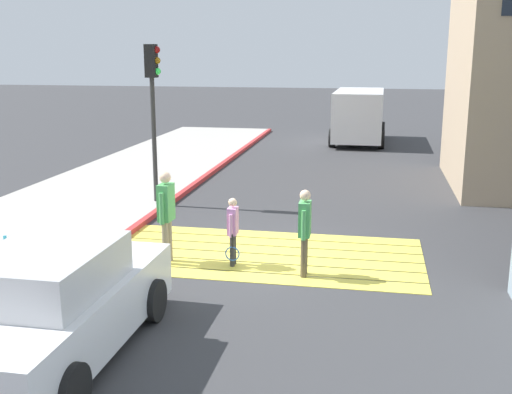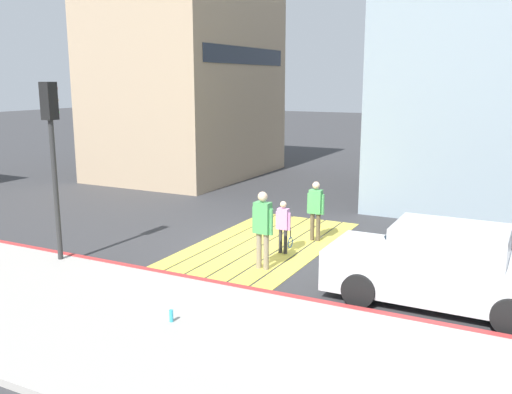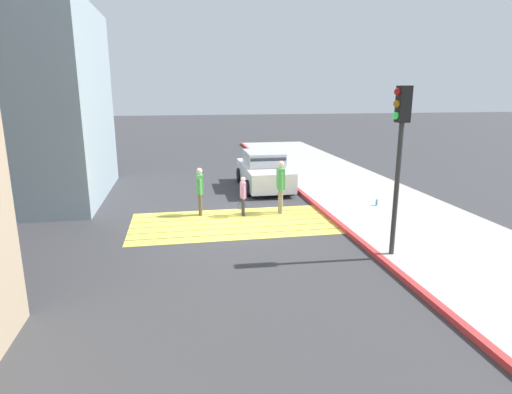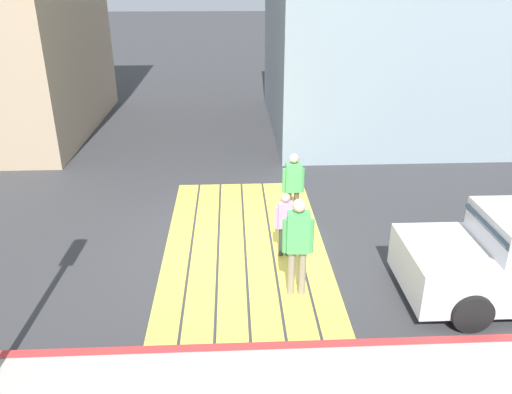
{
  "view_description": "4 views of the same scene",
  "coord_description": "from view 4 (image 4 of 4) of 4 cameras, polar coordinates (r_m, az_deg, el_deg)",
  "views": [
    {
      "loc": [
        2.11,
        -11.9,
        4.05
      ],
      "look_at": [
        -0.35,
        0.99,
        0.97
      ],
      "focal_mm": 43.49,
      "sensor_mm": 36.0,
      "label": 1
    },
    {
      "loc": [
        -12.8,
        -6.31,
        4.28
      ],
      "look_at": [
        0.55,
        0.51,
        1.14
      ],
      "focal_mm": 39.32,
      "sensor_mm": 36.0,
      "label": 2
    },
    {
      "loc": [
        1.59,
        13.01,
        4.16
      ],
      "look_at": [
        -0.77,
        -0.01,
        0.83
      ],
      "focal_mm": 30.14,
      "sensor_mm": 36.0,
      "label": 3
    },
    {
      "loc": [
        -9.23,
        0.22,
        5.26
      ],
      "look_at": [
        0.16,
        -0.24,
        1.0
      ],
      "focal_mm": 35.94,
      "sensor_mm": 36.0,
      "label": 4
    }
  ],
  "objects": [
    {
      "name": "ground_plane",
      "position": [
        10.63,
        -1.24,
        -5.32
      ],
      "size": [
        120.0,
        120.0,
        0.0
      ],
      "primitive_type": "plane",
      "color": "#38383A"
    },
    {
      "name": "crosswalk_stripes",
      "position": [
        10.62,
        -1.24,
        -5.29
      ],
      "size": [
        6.4,
        3.25,
        0.01
      ],
      "color": "#EAD64C",
      "rests_on": "ground"
    },
    {
      "name": "curb_painted",
      "position": [
        7.92,
        -0.54,
        -16.6
      ],
      "size": [
        0.16,
        40.0,
        0.13
      ],
      "primitive_type": "cube",
      "color": "#BC3333",
      "rests_on": "ground"
    },
    {
      "name": "building_far_south",
      "position": [
        18.48,
        13.39,
        18.6
      ],
      "size": [
        8.0,
        7.04,
        7.21
      ],
      "color": "#8C9EA8",
      "rests_on": "ground"
    },
    {
      "name": "pedestrian_adult_lead",
      "position": [
        11.13,
        4.17,
        1.5
      ],
      "size": [
        0.21,
        0.48,
        1.63
      ],
      "color": "brown",
      "rests_on": "ground"
    },
    {
      "name": "pedestrian_adult_trailing",
      "position": [
        8.62,
        4.68,
        -4.86
      ],
      "size": [
        0.25,
        0.53,
        1.82
      ],
      "color": "gray",
      "rests_on": "ground"
    },
    {
      "name": "pedestrian_child_with_racket",
      "position": [
        9.9,
        3.32,
        -2.72
      ],
      "size": [
        0.28,
        0.41,
        1.35
      ],
      "color": "#333338",
      "rests_on": "ground"
    }
  ]
}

